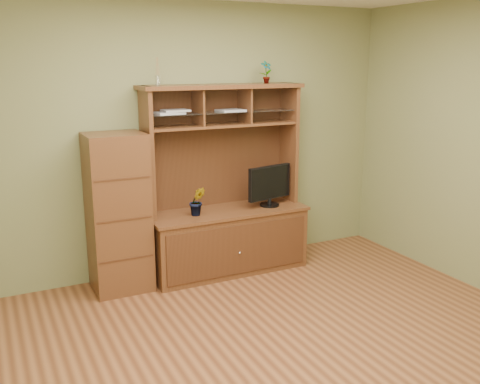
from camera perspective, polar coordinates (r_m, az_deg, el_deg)
room at (r=3.68m, az=5.57°, el=1.63°), size 4.54×4.04×2.74m
media_hutch at (r=5.50m, az=-1.50°, el=-3.11°), size 1.66×0.61×1.90m
monitor at (r=5.54m, az=3.19°, el=0.76°), size 0.53×0.21×0.42m
orchid_plant at (r=5.22m, az=-4.58°, el=-0.98°), size 0.19×0.16×0.29m
top_plant at (r=5.55m, az=2.81°, el=12.67°), size 0.12×0.09×0.23m
reed_diffuser at (r=5.10m, az=-8.78°, el=12.29°), size 0.05×0.05×0.26m
magazines at (r=5.23m, az=-5.20°, el=8.57°), size 0.94×0.24×0.04m
side_cabinet at (r=5.10m, az=-12.87°, el=-2.20°), size 0.53×0.48×1.49m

